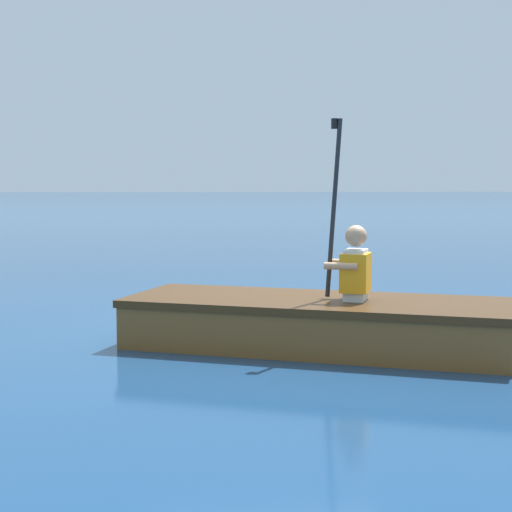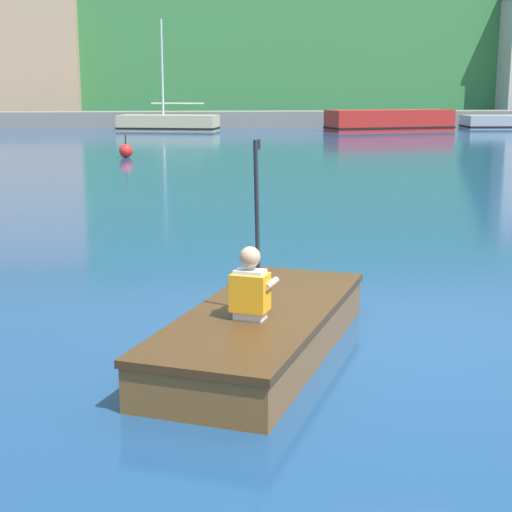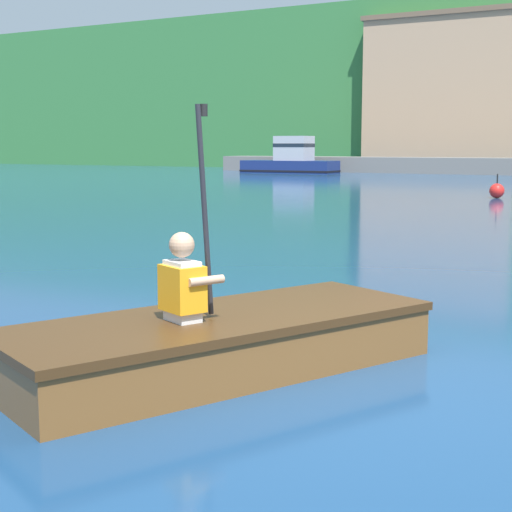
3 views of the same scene
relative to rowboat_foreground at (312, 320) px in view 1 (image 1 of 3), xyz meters
name	(u,v)px [view 1 (image 1 of 3)]	position (x,y,z in m)	size (l,w,h in m)	color
ground_plane	(279,326)	(0.98, 0.11, -0.23)	(300.00, 300.00, 0.00)	navy
rowboat_foreground	(312,320)	(0.00, 0.00, 0.00)	(2.28, 3.25, 0.40)	brown
person_paddler	(354,265)	(-0.14, -0.31, 0.45)	(0.43, 0.43, 1.43)	silver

